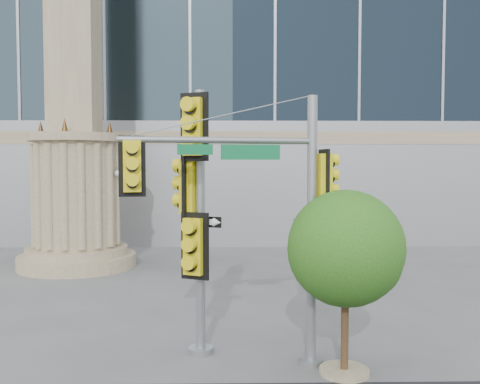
{
  "coord_description": "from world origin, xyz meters",
  "views": [
    {
      "loc": [
        -0.16,
        -11.44,
        3.96
      ],
      "look_at": [
        0.11,
        2.0,
        3.25
      ],
      "focal_mm": 40.0,
      "sensor_mm": 36.0,
      "label": 1
    }
  ],
  "objects": [
    {
      "name": "ground",
      "position": [
        0.0,
        0.0,
        0.0
      ],
      "size": [
        120.0,
        120.0,
        0.0
      ],
      "primitive_type": "plane",
      "color": "#545456",
      "rests_on": "ground"
    },
    {
      "name": "monument",
      "position": [
        -6.0,
        9.0,
        5.52
      ],
      "size": [
        4.4,
        4.4,
        16.6
      ],
      "color": "gray",
      "rests_on": "ground"
    },
    {
      "name": "street_tree",
      "position": [
        2.04,
        -1.59,
        2.29
      ],
      "size": [
        2.24,
        2.18,
        3.48
      ],
      "color": "gray",
      "rests_on": "ground"
    },
    {
      "name": "main_signal_pole",
      "position": [
        0.51,
        -1.28,
        3.27
      ],
      "size": [
        4.06,
        1.15,
        5.28
      ],
      "rotation": [
        0.0,
        0.0,
        0.2
      ],
      "color": "slate",
      "rests_on": "ground"
    },
    {
      "name": "secondary_signal_pole",
      "position": [
        -0.87,
        -0.54,
        3.21
      ],
      "size": [
        0.92,
        0.91,
        5.46
      ],
      "rotation": [
        0.0,
        0.0,
        -0.41
      ],
      "color": "slate",
      "rests_on": "ground"
    }
  ]
}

